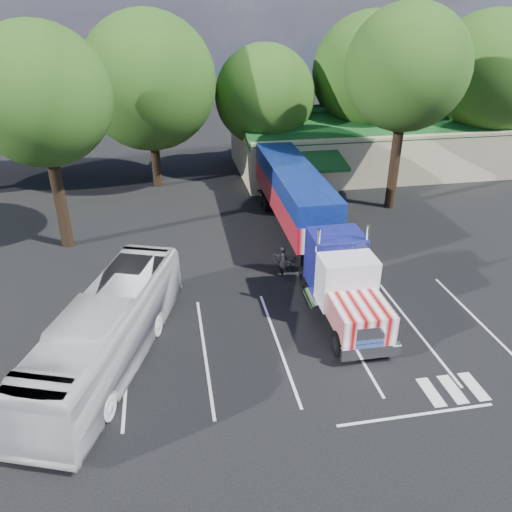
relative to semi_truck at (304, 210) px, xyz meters
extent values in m
plane|color=black|center=(-3.54, -3.17, -2.44)|extent=(120.00, 120.00, 0.00)
cube|color=tan|center=(10.46, 14.83, -0.44)|extent=(24.00, 11.00, 4.00)
cube|color=#13451B|center=(10.46, 12.43, 2.06)|extent=(24.20, 6.25, 2.10)
cube|color=#13451B|center=(10.46, 17.23, 2.06)|extent=(24.20, 6.25, 2.10)
cube|color=tan|center=(2.46, 9.13, -1.04)|extent=(5.00, 2.50, 2.80)
cube|color=#13451B|center=(2.46, 7.83, 0.46)|extent=(5.40, 3.19, 0.80)
cylinder|color=black|center=(-16.54, 14.63, -0.44)|extent=(0.70, 0.70, 4.00)
sphere|color=#224914|center=(-16.54, 14.63, 4.71)|extent=(8.40, 8.40, 8.40)
cylinder|color=black|center=(-8.54, 13.03, -0.29)|extent=(0.70, 0.70, 4.30)
sphere|color=#224914|center=(-8.54, 13.03, 5.61)|extent=(10.00, 10.00, 10.00)
cylinder|color=black|center=(0.46, 14.33, -0.64)|extent=(0.70, 0.70, 3.60)
sphere|color=#224914|center=(0.46, 14.33, 4.16)|extent=(8.00, 8.00, 8.00)
cylinder|color=black|center=(9.46, 14.83, -0.19)|extent=(0.70, 0.70, 4.50)
sphere|color=#224914|center=(9.46, 14.83, 5.66)|extent=(9.60, 9.60, 9.60)
cylinder|color=black|center=(19.46, 13.63, -0.49)|extent=(0.70, 0.70, 3.90)
sphere|color=#224914|center=(19.46, 13.63, 5.36)|extent=(10.40, 10.40, 10.40)
cylinder|color=black|center=(-14.04, 2.83, 0.56)|extent=(0.70, 0.70, 6.00)
sphere|color=#224914|center=(-14.04, 2.83, 6.41)|extent=(7.60, 7.60, 7.60)
cylinder|color=black|center=(7.96, 5.33, 0.81)|extent=(0.70, 0.70, 6.50)
sphere|color=#224914|center=(7.96, 5.33, 7.06)|extent=(8.00, 8.00, 8.00)
cube|color=black|center=(-0.10, -7.42, -1.69)|extent=(1.10, 7.03, 0.25)
cube|color=white|center=(-0.16, -11.18, -1.79)|extent=(2.51, 0.29, 0.55)
cube|color=white|center=(-0.15, -10.98, -1.19)|extent=(1.21, 0.14, 0.90)
cube|color=white|center=(-0.14, -9.83, -0.98)|extent=(2.34, 2.44, 1.15)
cube|color=silver|center=(-0.11, -7.82, -0.38)|extent=(2.53, 1.64, 2.31)
cube|color=black|center=(-0.12, -8.47, 0.12)|extent=(2.31, 0.11, 1.00)
cube|color=white|center=(-0.10, -6.97, 0.92)|extent=(2.61, 0.14, 0.25)
cube|color=navy|center=(-0.08, -6.02, -0.18)|extent=(2.54, 2.04, 2.71)
cylinder|color=white|center=(-1.25, -6.90, 0.17)|extent=(0.18, 0.18, 3.41)
cylinder|color=white|center=(1.06, -6.94, 0.17)|extent=(0.18, 0.18, 3.41)
cylinder|color=white|center=(-1.46, -7.30, -1.69)|extent=(0.68, 1.61, 0.66)
cylinder|color=white|center=(1.25, -7.34, -1.69)|extent=(0.68, 1.61, 0.66)
cube|color=white|center=(0.04, 2.71, -0.28)|extent=(2.79, 12.87, 1.50)
cube|color=navy|center=(0.04, 2.71, 1.07)|extent=(2.79, 12.87, 1.20)
cube|color=black|center=(0.10, 6.92, -1.59)|extent=(1.25, 3.53, 0.35)
cube|color=black|center=(-0.74, -2.70, -1.74)|extent=(0.12, 0.12, 1.40)
cube|color=black|center=(0.66, -2.72, -1.74)|extent=(0.12, 0.12, 1.40)
cube|color=white|center=(0.13, 9.23, -1.99)|extent=(2.41, 0.15, 0.12)
cylinder|color=black|center=(-1.20, -10.31, -1.89)|extent=(0.37, 1.11, 1.10)
cylinder|color=black|center=(0.91, -10.34, -1.89)|extent=(0.37, 1.11, 1.10)
cylinder|color=black|center=(-1.13, -5.70, -1.89)|extent=(0.37, 1.11, 1.10)
cylinder|color=black|center=(0.97, -5.73, -1.89)|extent=(0.37, 1.11, 1.10)
cylinder|color=black|center=(-1.12, -4.60, -1.89)|extent=(0.37, 1.11, 1.10)
cylinder|color=black|center=(0.99, -4.63, -1.89)|extent=(0.37, 1.11, 1.10)
cylinder|color=black|center=(-0.97, 6.13, -1.89)|extent=(0.37, 1.11, 1.10)
cylinder|color=black|center=(1.14, 6.10, -1.89)|extent=(0.37, 1.11, 1.10)
cylinder|color=black|center=(-0.95, 7.34, -1.89)|extent=(0.37, 1.11, 1.10)
cylinder|color=black|center=(1.16, 7.31, -1.89)|extent=(0.37, 1.11, 1.10)
imported|color=black|center=(-1.94, -3.17, -1.59)|extent=(0.47, 0.66, 1.69)
imported|color=black|center=(-1.74, -2.17, -2.01)|extent=(1.26, 1.69, 0.85)
imported|color=silver|center=(-10.54, -9.20, -0.89)|extent=(6.21, 11.37, 3.11)
imported|color=#B6B9BE|center=(1.47, 7.33, -1.79)|extent=(3.96, 1.43, 1.30)
camera|label=1|loc=(-7.64, -26.33, 10.87)|focal=35.00mm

